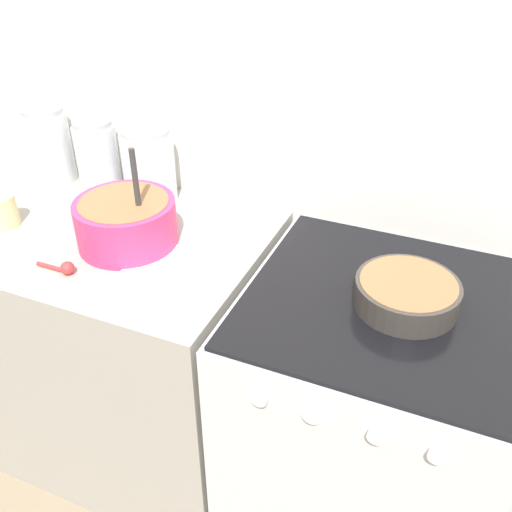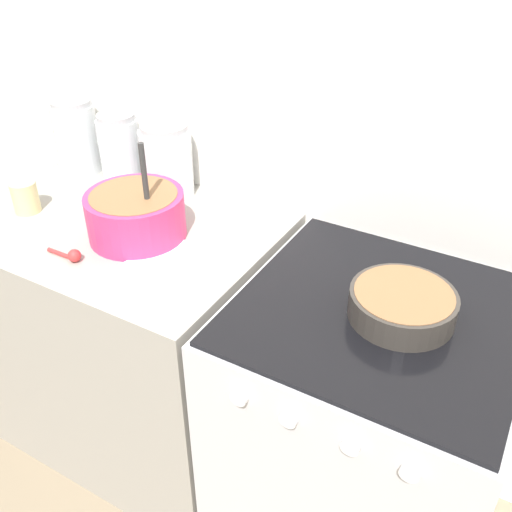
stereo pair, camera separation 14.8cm
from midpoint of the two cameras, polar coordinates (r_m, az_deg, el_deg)
name	(u,v)px [view 2 (the right image)]	position (r m, az deg, el deg)	size (l,w,h in m)	color
wall_back	(315,114)	(1.68, 8.51, 13.84)	(4.90, 0.05, 2.40)	white
countertop_cabinet	(133,334)	(2.01, -10.14, -7.80)	(0.95, 0.67, 0.89)	#9E998E
stove	(362,432)	(1.73, 13.06, -16.88)	(0.69, 0.69, 0.89)	silver
mixing_bowl	(136,213)	(1.64, -9.44, 4.24)	(0.28, 0.28, 0.30)	#E0336B
baking_pan	(402,304)	(1.40, 17.40, -4.73)	(0.25, 0.25, 0.07)	#38332D
storage_jar_left	(78,141)	(2.09, -15.49, 11.00)	(0.15, 0.15, 0.25)	silver
storage_jar_middle	(121,154)	(1.97, -11.29, 9.96)	(0.14, 0.14, 0.24)	silver
storage_jar_right	(167,166)	(1.85, -6.61, 8.92)	(0.16, 0.16, 0.24)	silver
tin_can	(25,197)	(1.88, -20.02, 5.51)	(0.08, 0.08, 0.10)	beige
recipe_page	(157,269)	(1.52, -7.11, -1.42)	(0.23, 0.32, 0.01)	white
measuring_spoon	(71,255)	(1.60, -15.51, -0.01)	(0.12, 0.04, 0.04)	red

